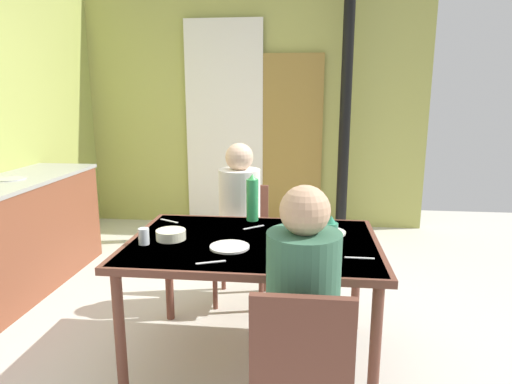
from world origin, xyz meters
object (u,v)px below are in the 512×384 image
person_far_diner (239,204)px  water_bottle_green_near (252,199)px  chair_far_diner (242,235)px  person_near_diner (303,290)px  chair_near_diner (301,372)px  serving_bowl_center (171,235)px  dining_table (253,252)px  water_bottle_green_far (330,246)px

person_far_diner → water_bottle_green_near: size_ratio=2.48×
chair_far_diner → person_near_diner: (0.47, -1.55, 0.28)m
chair_near_diner → serving_bowl_center: size_ratio=5.12×
person_near_diner → chair_near_diner: bearing=-90.0°
chair_near_diner → person_near_diner: size_ratio=1.13×
dining_table → person_far_diner: (-0.18, 0.70, 0.11)m
chair_far_diner → person_far_diner: size_ratio=1.13×
chair_near_diner → person_near_diner: person_near_diner is taller
person_near_diner → water_bottle_green_near: person_near_diner is taller
dining_table → water_bottle_green_near: water_bottle_green_near is taller
chair_near_diner → serving_bowl_center: bearing=133.0°
person_far_diner → serving_bowl_center: bearing=68.5°
person_near_diner → chair_far_diner: bearing=106.8°
person_far_diner → serving_bowl_center: size_ratio=4.53×
dining_table → chair_far_diner: chair_far_diner is taller
chair_far_diner → water_bottle_green_far: 1.44m
chair_near_diner → water_bottle_green_far: water_bottle_green_far is taller
person_near_diner → dining_table: bearing=112.1°
water_bottle_green_near → serving_bowl_center: (-0.42, -0.44, -0.12)m
person_near_diner → person_far_diner: bearing=108.4°
serving_bowl_center → water_bottle_green_near: bearing=46.4°
dining_table → chair_near_diner: bearing=-71.2°
person_near_diner → serving_bowl_center: 1.02m
chair_far_diner → person_far_diner: bearing=90.0°
chair_far_diner → water_bottle_green_far: (0.59, -1.26, 0.38)m
person_far_diner → serving_bowl_center: 0.79m
chair_near_diner → water_bottle_green_far: (0.12, 0.42, 0.38)m
serving_bowl_center → chair_near_diner: bearing=-47.0°
water_bottle_green_far → serving_bowl_center: 0.97m
person_far_diner → water_bottle_green_far: (0.59, -1.12, 0.09)m
water_bottle_green_near → water_bottle_green_far: size_ratio=1.13×
water_bottle_green_far → chair_far_diner: bearing=115.1°
chair_near_diner → water_bottle_green_near: size_ratio=2.81×
dining_table → serving_bowl_center: (-0.47, -0.03, 0.10)m
water_bottle_green_near → dining_table: bearing=-82.7°
dining_table → water_bottle_green_far: bearing=-45.7°
chair_far_diner → water_bottle_green_far: size_ratio=3.16×
person_far_diner → water_bottle_green_far: bearing=117.7°
water_bottle_green_near → chair_far_diner: bearing=106.8°
chair_far_diner → serving_bowl_center: bearing=71.6°
chair_near_diner → water_bottle_green_far: size_ratio=3.16×
dining_table → person_near_diner: bearing=-67.9°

